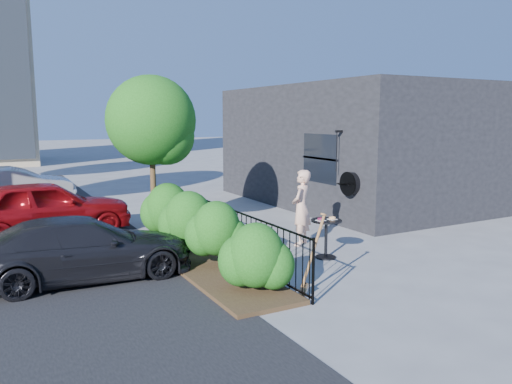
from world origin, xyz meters
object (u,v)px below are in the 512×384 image
car_red (45,208)px  car_darkgrey (83,248)px  cafe_table (326,232)px  shovel (311,259)px  car_silver (15,186)px  patio_tree (154,126)px  woman (301,208)px

car_red → car_darkgrey: car_red is taller
cafe_table → car_darkgrey: bearing=168.0°
shovel → car_darkgrey: bearing=140.2°
car_darkgrey → car_silver: bearing=5.6°
car_silver → cafe_table: bearing=-151.6°
shovel → car_silver: size_ratio=0.37×
cafe_table → shovel: bearing=-132.8°
patio_tree → car_red: bearing=150.1°
car_red → cafe_table: bearing=-138.7°
cafe_table → woman: woman is taller
cafe_table → car_red: size_ratio=0.21×
car_silver → car_darkgrey: bearing=-174.9°
car_darkgrey → car_red: bearing=4.9°
woman → car_darkgrey: (-4.93, -0.17, -0.31)m
woman → shovel: size_ratio=1.25×
cafe_table → car_silver: bearing=117.1°
patio_tree → car_silver: 7.75m
car_silver → car_darkgrey: size_ratio=0.97×
patio_tree → shovel: (0.98, -5.36, -2.14)m
shovel → cafe_table: bearing=47.2°
patio_tree → cafe_table: patio_tree is taller
car_darkgrey → woman: bearing=-86.1°
cafe_table → shovel: size_ratio=0.62×
patio_tree → car_silver: patio_tree is taller
car_red → car_darkgrey: bearing=179.9°
car_red → woman: bearing=-130.3°
patio_tree → cafe_table: size_ratio=4.47×
cafe_table → woman: size_ratio=0.50×
car_darkgrey → shovel: bearing=-127.9°
woman → car_silver: woman is taller
patio_tree → car_silver: (-2.87, 6.88, -2.13)m
cafe_table → shovel: 2.28m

